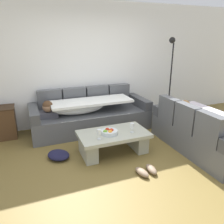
{
  "coord_description": "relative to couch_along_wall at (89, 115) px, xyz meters",
  "views": [
    {
      "loc": [
        -1.34,
        -2.75,
        1.92
      ],
      "look_at": [
        0.16,
        1.03,
        0.55
      ],
      "focal_mm": 35.16,
      "sensor_mm": 36.0,
      "label": 1
    }
  ],
  "objects": [
    {
      "name": "back_wall",
      "position": [
        0.14,
        0.52,
        1.02
      ],
      "size": [
        9.0,
        0.1,
        2.7
      ],
      "primitive_type": "cube",
      "color": "white",
      "rests_on": "ground_plane"
    },
    {
      "name": "couch_near_window",
      "position": [
        1.62,
        -1.61,
        0.01
      ],
      "size": [
        0.92,
        1.87,
        0.88
      ],
      "rotation": [
        0.0,
        0.0,
        1.57
      ],
      "color": "#515458",
      "rests_on": "ground_plane"
    },
    {
      "name": "ground_plane",
      "position": [
        0.14,
        -1.63,
        -0.33
      ],
      "size": [
        14.0,
        14.0,
        0.0
      ],
      "primitive_type": "plane",
      "color": "brown"
    },
    {
      "name": "crumpled_garment",
      "position": [
        -0.83,
        -1.02,
        -0.27
      ],
      "size": [
        0.49,
        0.51,
        0.12
      ],
      "primitive_type": "ellipsoid",
      "rotation": [
        0.0,
        0.0,
        2.17
      ],
      "color": "#191933",
      "rests_on": "ground_plane"
    },
    {
      "name": "pair_of_shoes",
      "position": [
        0.33,
        -1.95,
        -0.28
      ],
      "size": [
        0.32,
        0.3,
        0.09
      ],
      "color": "#8C7259",
      "rests_on": "ground_plane"
    },
    {
      "name": "fruit_bowl",
      "position": [
        0.01,
        -1.21,
        0.09
      ],
      "size": [
        0.28,
        0.28,
        0.1
      ],
      "color": "silver",
      "rests_on": "coffee_table"
    },
    {
      "name": "couch_along_wall",
      "position": [
        0.0,
        0.0,
        0.0
      ],
      "size": [
        2.51,
        0.92,
        0.88
      ],
      "color": "#515458",
      "rests_on": "ground_plane"
    },
    {
      "name": "floor_lamp",
      "position": [
        2.07,
        0.04,
        0.79
      ],
      "size": [
        0.33,
        0.31,
        1.95
      ],
      "color": "black",
      "rests_on": "ground_plane"
    },
    {
      "name": "wine_glass_near_right",
      "position": [
        0.41,
        -1.27,
        0.17
      ],
      "size": [
        0.07,
        0.07,
        0.17
      ],
      "color": "silver",
      "rests_on": "coffee_table"
    },
    {
      "name": "wine_glass_near_left",
      "position": [
        -0.2,
        -1.31,
        0.17
      ],
      "size": [
        0.07,
        0.07,
        0.17
      ],
      "color": "silver",
      "rests_on": "coffee_table"
    },
    {
      "name": "coffee_table",
      "position": [
        0.11,
        -1.16,
        -0.09
      ],
      "size": [
        1.2,
        0.68,
        0.38
      ],
      "color": "#A1A592",
      "rests_on": "ground_plane"
    }
  ]
}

